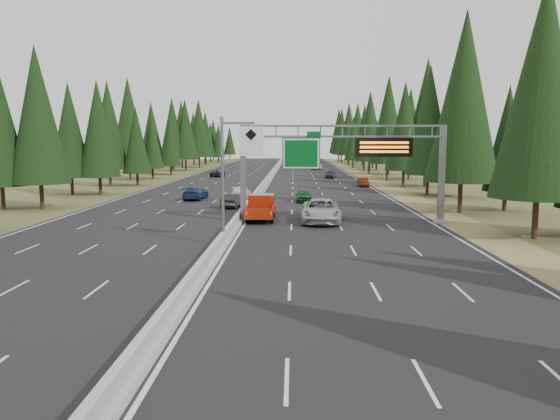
% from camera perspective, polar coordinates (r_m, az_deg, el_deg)
% --- Properties ---
extents(road, '(32.00, 260.00, 0.08)m').
position_cam_1_polar(road, '(89.02, -1.40, 2.93)').
color(road, black).
rests_on(road, ground).
extents(shoulder_right, '(3.60, 260.00, 0.06)m').
position_cam_1_polar(shoulder_right, '(89.91, 10.02, 2.86)').
color(shoulder_right, olive).
rests_on(shoulder_right, ground).
extents(shoulder_left, '(3.60, 260.00, 0.06)m').
position_cam_1_polar(shoulder_left, '(91.65, -12.60, 2.88)').
color(shoulder_left, '#464D24').
rests_on(shoulder_left, ground).
extents(median_barrier, '(0.70, 260.00, 0.85)m').
position_cam_1_polar(median_barrier, '(88.99, -1.40, 3.17)').
color(median_barrier, '#969791').
rests_on(median_barrier, road).
extents(sign_gantry, '(16.75, 0.98, 7.80)m').
position_cam_1_polar(sign_gantry, '(43.80, 7.37, 5.41)').
color(sign_gantry, slate).
rests_on(sign_gantry, road).
extents(hov_sign_pole, '(2.80, 0.50, 8.00)m').
position_cam_1_polar(hov_sign_pole, '(33.91, -5.07, 4.04)').
color(hov_sign_pole, slate).
rests_on(hov_sign_pole, road).
extents(tree_row_right, '(11.62, 242.41, 18.91)m').
position_cam_1_polar(tree_row_right, '(91.35, 12.69, 8.73)').
color(tree_row_right, black).
rests_on(tree_row_right, ground).
extents(tree_row_left, '(11.59, 243.90, 18.15)m').
position_cam_1_polar(tree_row_left, '(78.01, -18.53, 8.56)').
color(tree_row_left, black).
rests_on(tree_row_left, ground).
extents(silver_minivan, '(3.36, 6.82, 1.86)m').
position_cam_1_polar(silver_minivan, '(44.18, 4.31, -0.08)').
color(silver_minivan, '#ADAEB2').
rests_on(silver_minivan, road).
extents(red_pickup, '(2.23, 6.26, 2.04)m').
position_cam_1_polar(red_pickup, '(45.89, -1.97, 0.45)').
color(red_pickup, black).
rests_on(red_pickup, road).
extents(car_ahead_green, '(1.65, 4.10, 1.40)m').
position_cam_1_polar(car_ahead_green, '(59.20, 2.52, 1.53)').
color(car_ahead_green, '#135324').
rests_on(car_ahead_green, road).
extents(car_ahead_dkred, '(1.39, 3.89, 1.28)m').
position_cam_1_polar(car_ahead_dkred, '(80.29, 8.68, 2.88)').
color(car_ahead_dkred, '#4E140B').
rests_on(car_ahead_dkred, road).
extents(car_ahead_dkgrey, '(1.85, 4.49, 1.30)m').
position_cam_1_polar(car_ahead_dkgrey, '(98.60, 5.28, 3.71)').
color(car_ahead_dkgrey, black).
rests_on(car_ahead_dkgrey, road).
extents(car_ahead_white, '(2.83, 5.81, 1.59)m').
position_cam_1_polar(car_ahead_white, '(129.84, 3.77, 4.60)').
color(car_ahead_white, silver).
rests_on(car_ahead_white, road).
extents(car_ahead_far, '(2.12, 4.53, 1.50)m').
position_cam_1_polar(car_ahead_far, '(152.24, 0.95, 4.96)').
color(car_ahead_far, black).
rests_on(car_ahead_far, road).
extents(car_onc_near, '(1.78, 4.30, 1.39)m').
position_cam_1_polar(car_onc_near, '(54.25, -5.08, 1.00)').
color(car_onc_near, black).
rests_on(car_onc_near, road).
extents(car_onc_blue, '(2.45, 5.24, 1.48)m').
position_cam_1_polar(car_onc_blue, '(62.41, -8.82, 1.78)').
color(car_onc_blue, navy).
rests_on(car_onc_blue, road).
extents(car_onc_white, '(2.08, 4.80, 1.61)m').
position_cam_1_polar(car_onc_white, '(61.52, -4.08, 1.83)').
color(car_onc_white, silver).
rests_on(car_onc_white, road).
extents(car_onc_far, '(2.59, 4.87, 1.30)m').
position_cam_1_polar(car_onc_far, '(102.87, -6.54, 3.84)').
color(car_onc_far, black).
rests_on(car_onc_far, road).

